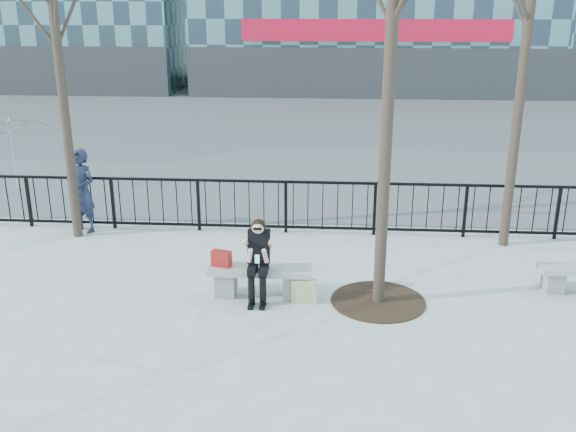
{
  "coord_description": "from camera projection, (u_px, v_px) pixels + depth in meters",
  "views": [
    {
      "loc": [
        1.12,
        -9.39,
        4.55
      ],
      "look_at": [
        0.4,
        0.8,
        1.1
      ],
      "focal_mm": 40.0,
      "sensor_mm": 36.0,
      "label": 1
    }
  ],
  "objects": [
    {
      "name": "shopping_bag",
      "position": [
        304.0,
        291.0,
        10.11
      ],
      "size": [
        0.4,
        0.15,
        0.38
      ],
      "primitive_type": "cube",
      "rotation": [
        0.0,
        0.0,
        0.0
      ],
      "color": "beige",
      "rests_on": "ground"
    },
    {
      "name": "bench_main",
      "position": [
        260.0,
        278.0,
        10.31
      ],
      "size": [
        1.65,
        0.46,
        0.49
      ],
      "color": "slate",
      "rests_on": "ground"
    },
    {
      "name": "railing",
      "position": [
        276.0,
        207.0,
        13.06
      ],
      "size": [
        14.0,
        0.06,
        1.1
      ],
      "color": "black",
      "rests_on": "ground"
    },
    {
      "name": "handbag",
      "position": [
        221.0,
        259.0,
        10.27
      ],
      "size": [
        0.34,
        0.23,
        0.26
      ],
      "primitive_type": "cube",
      "rotation": [
        0.0,
        0.0,
        -0.29
      ],
      "color": "maroon",
      "rests_on": "bench_main"
    },
    {
      "name": "street_surface",
      "position": [
        304.0,
        125.0,
        24.58
      ],
      "size": [
        60.0,
        23.0,
        0.01
      ],
      "primitive_type": "cube",
      "color": "#474747",
      "rests_on": "ground"
    },
    {
      "name": "vendor_umbrella",
      "position": [
        13.0,
        154.0,
        15.75
      ],
      "size": [
        2.42,
        2.45,
        1.89
      ],
      "primitive_type": "imported",
      "rotation": [
        0.0,
        0.0,
        0.19
      ],
      "color": "yellow",
      "rests_on": "ground"
    },
    {
      "name": "ground",
      "position": [
        260.0,
        295.0,
        10.41
      ],
      "size": [
        120.0,
        120.0,
        0.0
      ],
      "primitive_type": "plane",
      "color": "#979893",
      "rests_on": "ground"
    },
    {
      "name": "standing_man",
      "position": [
        82.0,
        191.0,
        13.04
      ],
      "size": [
        0.74,
        0.63,
        1.72
      ],
      "primitive_type": "imported",
      "rotation": [
        0.0,
        0.0,
        -0.4
      ],
      "color": "black",
      "rests_on": "ground"
    },
    {
      "name": "tree_grate",
      "position": [
        378.0,
        301.0,
        10.18
      ],
      "size": [
        1.5,
        1.5,
        0.02
      ],
      "primitive_type": "cylinder",
      "color": "black",
      "rests_on": "ground"
    },
    {
      "name": "seated_woman",
      "position": [
        258.0,
        261.0,
        10.04
      ],
      "size": [
        0.5,
        0.64,
        1.34
      ],
      "color": "black",
      "rests_on": "ground"
    }
  ]
}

